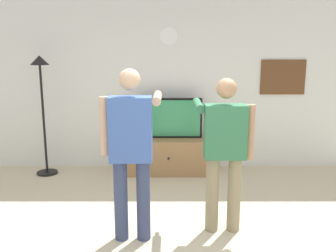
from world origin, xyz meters
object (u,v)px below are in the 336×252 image
(tv_stand, at_px, (168,155))
(floor_lamp, at_px, (41,91))
(television, at_px, (168,118))
(person_standing_nearer_couch, at_px, (224,147))
(wall_clock, at_px, (168,36))
(person_standing_nearer_lamp, at_px, (130,146))
(framed_picture, at_px, (282,77))

(tv_stand, xyz_separation_m, floor_lamp, (-1.93, -0.08, 1.04))
(television, bearing_deg, person_standing_nearer_couch, -73.55)
(tv_stand, height_order, person_standing_nearer_couch, person_standing_nearer_couch)
(tv_stand, xyz_separation_m, television, (0.00, 0.05, 0.59))
(tv_stand, relative_size, wall_clock, 4.73)
(wall_clock, bearing_deg, tv_stand, -90.00)
(television, bearing_deg, person_standing_nearer_lamp, -99.88)
(framed_picture, xyz_separation_m, person_standing_nearer_lamp, (-2.21, -2.41, -0.49))
(tv_stand, bearing_deg, person_standing_nearer_couch, -73.18)
(wall_clock, distance_m, person_standing_nearer_lamp, 2.69)
(floor_lamp, relative_size, person_standing_nearer_lamp, 1.05)
(framed_picture, height_order, person_standing_nearer_couch, framed_picture)
(tv_stand, distance_m, person_standing_nearer_lamp, 2.27)
(person_standing_nearer_lamp, height_order, person_standing_nearer_couch, person_standing_nearer_lamp)
(television, height_order, person_standing_nearer_couch, person_standing_nearer_couch)
(television, relative_size, framed_picture, 1.47)
(wall_clock, distance_m, person_standing_nearer_couch, 2.58)
(framed_picture, height_order, floor_lamp, floor_lamp)
(tv_stand, height_order, person_standing_nearer_lamp, person_standing_nearer_lamp)
(floor_lamp, height_order, person_standing_nearer_couch, floor_lamp)
(television, height_order, wall_clock, wall_clock)
(person_standing_nearer_lamp, bearing_deg, tv_stand, 79.90)
(wall_clock, relative_size, person_standing_nearer_couch, 0.17)
(wall_clock, xyz_separation_m, framed_picture, (1.83, 0.00, -0.64))
(floor_lamp, bearing_deg, television, 3.71)
(tv_stand, xyz_separation_m, framed_picture, (1.83, 0.30, 1.22))
(floor_lamp, bearing_deg, wall_clock, 10.83)
(television, relative_size, person_standing_nearer_couch, 0.63)
(floor_lamp, bearing_deg, framed_picture, 5.67)
(floor_lamp, bearing_deg, person_standing_nearer_lamp, -52.77)
(wall_clock, xyz_separation_m, person_standing_nearer_couch, (0.58, -2.22, -1.19))
(television, distance_m, person_standing_nearer_lamp, 2.20)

